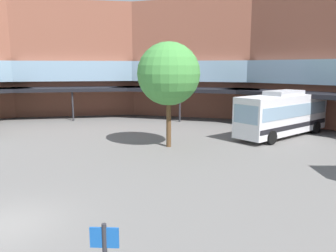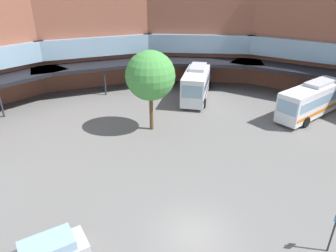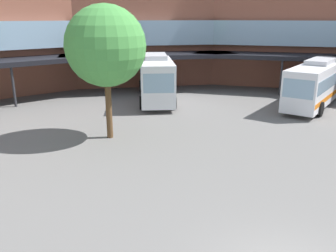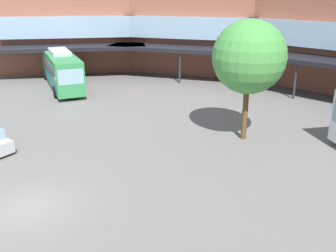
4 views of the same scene
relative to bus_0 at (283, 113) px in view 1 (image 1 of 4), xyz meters
The scene contains 4 objects.
ground_plane 23.16m from the bus_0, 89.97° to the right, with size 114.19×114.19×0.00m, color slate.
station_building 5.86m from the bus_0, 89.82° to the right, with size 71.91×39.51×13.65m.
bus_0 is the anchor object (origin of this frame).
plaza_tree 11.10m from the bus_0, 114.46° to the right, with size 4.62×4.62×7.75m.
Camera 1 is at (12.61, -4.14, 5.92)m, focal length 35.56 mm.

